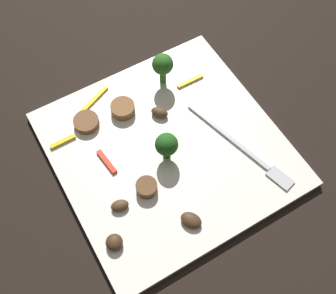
{
  "coord_description": "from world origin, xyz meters",
  "views": [
    {
      "loc": [
        0.24,
        -0.14,
        0.52
      ],
      "look_at": [
        0.0,
        0.0,
        0.01
      ],
      "focal_mm": 45.22,
      "sensor_mm": 36.0,
      "label": 1
    }
  ],
  "objects_px": {
    "broccoli_floret_0": "(163,65)",
    "broccoli_floret_1": "(167,145)",
    "plate": "(168,149)",
    "mushroom_1": "(120,206)",
    "fork": "(246,150)",
    "mushroom_3": "(114,242)",
    "pepper_strip_3": "(94,100)",
    "pepper_strip_0": "(63,142)",
    "sausage_slice_0": "(147,187)",
    "sausage_slice_2": "(123,108)",
    "mushroom_0": "(191,220)",
    "sausage_slice_1": "(86,122)",
    "mushroom_2": "(159,112)",
    "pepper_strip_2": "(190,81)",
    "pepper_strip_1": "(107,162)"
  },
  "relations": [
    {
      "from": "broccoli_floret_0",
      "to": "broccoli_floret_1",
      "type": "distance_m",
      "value": 0.13
    },
    {
      "from": "plate",
      "to": "mushroom_1",
      "type": "bearing_deg",
      "value": -65.3
    },
    {
      "from": "fork",
      "to": "mushroom_3",
      "type": "distance_m",
      "value": 0.21
    },
    {
      "from": "broccoli_floret_0",
      "to": "pepper_strip_3",
      "type": "xyz_separation_m",
      "value": [
        -0.02,
        -0.11,
        -0.03
      ]
    },
    {
      "from": "plate",
      "to": "pepper_strip_0",
      "type": "bearing_deg",
      "value": -123.16
    },
    {
      "from": "sausage_slice_0",
      "to": "pepper_strip_0",
      "type": "height_order",
      "value": "sausage_slice_0"
    },
    {
      "from": "broccoli_floret_0",
      "to": "pepper_strip_3",
      "type": "distance_m",
      "value": 0.11
    },
    {
      "from": "plate",
      "to": "sausage_slice_2",
      "type": "relative_size",
      "value": 8.59
    },
    {
      "from": "sausage_slice_0",
      "to": "plate",
      "type": "bearing_deg",
      "value": 126.07
    },
    {
      "from": "mushroom_0",
      "to": "sausage_slice_1",
      "type": "bearing_deg",
      "value": -165.24
    },
    {
      "from": "mushroom_2",
      "to": "mushroom_3",
      "type": "height_order",
      "value": "mushroom_3"
    },
    {
      "from": "fork",
      "to": "sausage_slice_0",
      "type": "xyz_separation_m",
      "value": [
        -0.02,
        -0.14,
        0.01
      ]
    },
    {
      "from": "mushroom_0",
      "to": "mushroom_1",
      "type": "bearing_deg",
      "value": -132.41
    },
    {
      "from": "broccoli_floret_1",
      "to": "sausage_slice_2",
      "type": "xyz_separation_m",
      "value": [
        -0.09,
        -0.02,
        -0.02
      ]
    },
    {
      "from": "broccoli_floret_0",
      "to": "pepper_strip_0",
      "type": "bearing_deg",
      "value": -82.43
    },
    {
      "from": "mushroom_2",
      "to": "pepper_strip_3",
      "type": "relative_size",
      "value": 0.42
    },
    {
      "from": "mushroom_0",
      "to": "mushroom_2",
      "type": "xyz_separation_m",
      "value": [
        -0.16,
        0.04,
        0.0
      ]
    },
    {
      "from": "pepper_strip_3",
      "to": "pepper_strip_2",
      "type": "bearing_deg",
      "value": 73.51
    },
    {
      "from": "sausage_slice_2",
      "to": "pepper_strip_2",
      "type": "bearing_deg",
      "value": 87.92
    },
    {
      "from": "mushroom_3",
      "to": "pepper_strip_3",
      "type": "relative_size",
      "value": 0.36
    },
    {
      "from": "mushroom_0",
      "to": "pepper_strip_3",
      "type": "distance_m",
      "value": 0.23
    },
    {
      "from": "sausage_slice_2",
      "to": "pepper_strip_1",
      "type": "xyz_separation_m",
      "value": [
        0.06,
        -0.06,
        -0.0
      ]
    },
    {
      "from": "broccoli_floret_1",
      "to": "mushroom_1",
      "type": "xyz_separation_m",
      "value": [
        0.03,
        -0.09,
        -0.02
      ]
    },
    {
      "from": "broccoli_floret_0",
      "to": "sausage_slice_2",
      "type": "distance_m",
      "value": 0.08
    },
    {
      "from": "mushroom_2",
      "to": "sausage_slice_2",
      "type": "bearing_deg",
      "value": -127.05
    },
    {
      "from": "mushroom_0",
      "to": "pepper_strip_1",
      "type": "height_order",
      "value": "mushroom_0"
    },
    {
      "from": "plate",
      "to": "broccoli_floret_1",
      "type": "relative_size",
      "value": 6.49
    },
    {
      "from": "mushroom_3",
      "to": "pepper_strip_2",
      "type": "distance_m",
      "value": 0.26
    },
    {
      "from": "sausage_slice_1",
      "to": "pepper_strip_3",
      "type": "height_order",
      "value": "sausage_slice_1"
    },
    {
      "from": "sausage_slice_1",
      "to": "pepper_strip_3",
      "type": "relative_size",
      "value": 0.6
    },
    {
      "from": "pepper_strip_1",
      "to": "broccoli_floret_0",
      "type": "bearing_deg",
      "value": 121.24
    },
    {
      "from": "pepper_strip_3",
      "to": "mushroom_2",
      "type": "bearing_deg",
      "value": 45.84
    },
    {
      "from": "sausage_slice_1",
      "to": "plate",
      "type": "bearing_deg",
      "value": 41.85
    },
    {
      "from": "pepper_strip_0",
      "to": "pepper_strip_3",
      "type": "distance_m",
      "value": 0.08
    },
    {
      "from": "broccoli_floret_0",
      "to": "sausage_slice_0",
      "type": "relative_size",
      "value": 1.9
    },
    {
      "from": "broccoli_floret_0",
      "to": "broccoli_floret_1",
      "type": "bearing_deg",
      "value": -27.67
    },
    {
      "from": "mushroom_2",
      "to": "sausage_slice_0",
      "type": "bearing_deg",
      "value": -37.89
    },
    {
      "from": "plate",
      "to": "broccoli_floret_0",
      "type": "distance_m",
      "value": 0.12
    },
    {
      "from": "sausage_slice_0",
      "to": "mushroom_2",
      "type": "bearing_deg",
      "value": 142.11
    },
    {
      "from": "pepper_strip_1",
      "to": "pepper_strip_2",
      "type": "xyz_separation_m",
      "value": [
        -0.06,
        0.17,
        -0.0
      ]
    },
    {
      "from": "broccoli_floret_1",
      "to": "pepper_strip_3",
      "type": "bearing_deg",
      "value": -160.22
    },
    {
      "from": "sausage_slice_1",
      "to": "mushroom_1",
      "type": "distance_m",
      "value": 0.13
    },
    {
      "from": "pepper_strip_3",
      "to": "mushroom_0",
      "type": "bearing_deg",
      "value": 6.6
    },
    {
      "from": "fork",
      "to": "broccoli_floret_0",
      "type": "distance_m",
      "value": 0.17
    },
    {
      "from": "broccoli_floret_1",
      "to": "sausage_slice_2",
      "type": "height_order",
      "value": "broccoli_floret_1"
    },
    {
      "from": "broccoli_floret_0",
      "to": "fork",
      "type": "bearing_deg",
      "value": 13.02
    },
    {
      "from": "mushroom_1",
      "to": "pepper_strip_2",
      "type": "relative_size",
      "value": 0.53
    },
    {
      "from": "broccoli_floret_0",
      "to": "sausage_slice_2",
      "type": "relative_size",
      "value": 1.53
    },
    {
      "from": "mushroom_1",
      "to": "mushroom_2",
      "type": "distance_m",
      "value": 0.15
    },
    {
      "from": "broccoli_floret_1",
      "to": "mushroom_3",
      "type": "bearing_deg",
      "value": -57.59
    }
  ]
}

